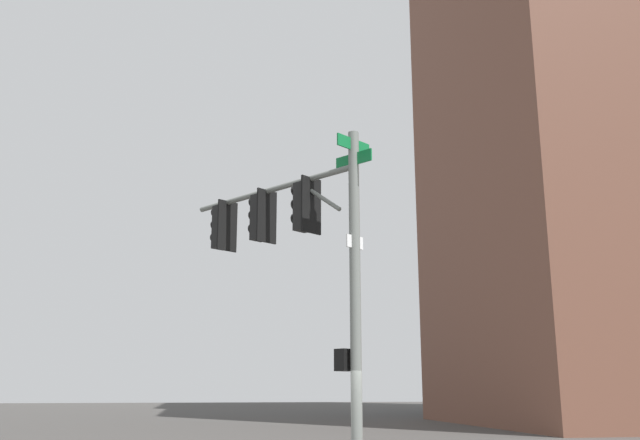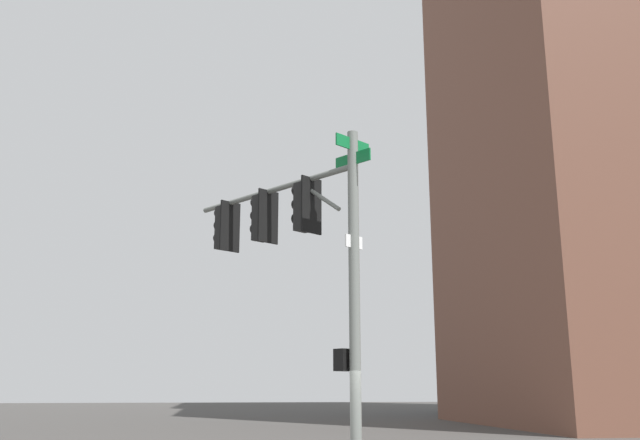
# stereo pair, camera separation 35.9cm
# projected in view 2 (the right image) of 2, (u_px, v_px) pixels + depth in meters

# --- Properties ---
(signal_pole_assembly) EXTENTS (3.29, 4.28, 7.05)m
(signal_pole_assembly) POSITION_uv_depth(u_px,v_px,m) (294.00, 247.00, 14.20)
(signal_pole_assembly) COLOR slate
(signal_pole_assembly) RESTS_ON ground_plane
(building_brick_nearside) EXTENTS (22.21, 20.12, 44.32)m
(building_brick_nearside) POSITION_uv_depth(u_px,v_px,m) (627.00, 88.00, 47.47)
(building_brick_nearside) COLOR brown
(building_brick_nearside) RESTS_ON ground_plane
(building_glass_tower) EXTENTS (23.75, 33.77, 69.09)m
(building_glass_tower) POSITION_uv_depth(u_px,v_px,m) (634.00, 30.00, 64.55)
(building_glass_tower) COLOR #7A99B2
(building_glass_tower) RESTS_ON ground_plane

